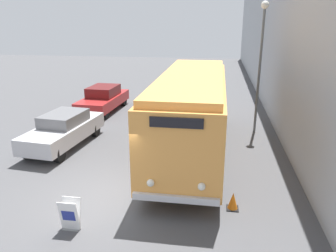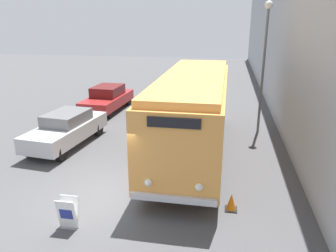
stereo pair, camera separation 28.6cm
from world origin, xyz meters
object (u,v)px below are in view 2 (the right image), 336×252
vintage_bus (193,110)px  streetlamp (265,50)px  sign_board (68,214)px  parked_car_near (67,129)px  traffic_cone (231,202)px  parked_car_mid (108,98)px

vintage_bus → streetlamp: 4.96m
sign_board → parked_car_near: (-2.90, 5.76, 0.35)m
vintage_bus → traffic_cone: size_ratio=18.47×
sign_board → traffic_cone: sign_board is taller
sign_board → vintage_bus: bearing=64.8°
streetlamp → traffic_cone: 8.50m
parked_car_mid → traffic_cone: bearing=-49.9°
parked_car_near → parked_car_mid: bearing=98.7°
sign_board → parked_car_mid: (-3.19, 11.72, 0.34)m
streetlamp → parked_car_near: (-8.60, -3.42, -3.27)m
sign_board → streetlamp: 11.39m
traffic_cone → vintage_bus: bearing=111.5°
parked_car_near → parked_car_mid: size_ratio=1.02×
vintage_bus → sign_board: (-2.74, -5.81, -1.48)m
vintage_bus → traffic_cone: (1.63, -4.13, -1.66)m
vintage_bus → streetlamp: streetlamp is taller
vintage_bus → parked_car_mid: (-5.93, 5.91, -1.14)m
parked_car_near → traffic_cone: 8.35m
vintage_bus → sign_board: size_ratio=11.00×
vintage_bus → streetlamp: bearing=48.6°
parked_car_mid → sign_board: bearing=-71.7°
parked_car_mid → traffic_cone: parked_car_mid is taller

